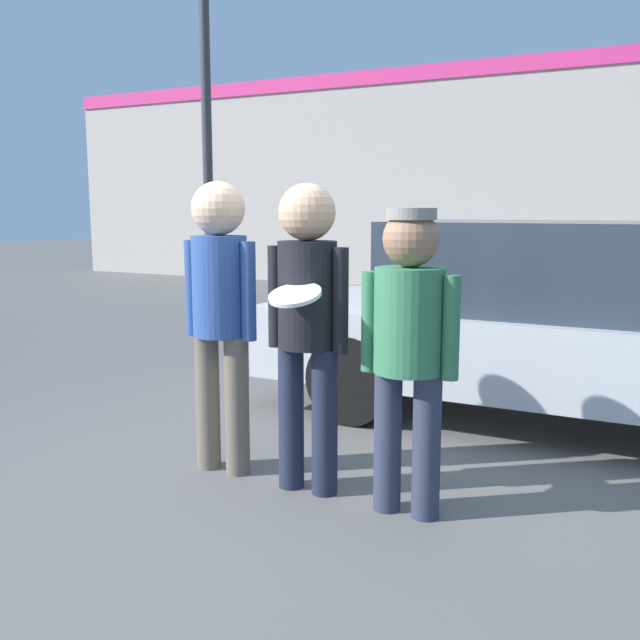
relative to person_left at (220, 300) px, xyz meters
name	(u,v)px	position (x,y,z in m)	size (l,w,h in m)	color
ground_plane	(271,492)	(0.45, -0.16, -1.08)	(56.00, 56.00, 0.00)	#5B5956
storefront_building	(570,175)	(0.45, 10.56, 1.18)	(24.00, 0.22, 4.45)	#B2A89E
person_left	(220,300)	(0.00, 0.00, 0.00)	(0.50, 0.33, 1.79)	#665B4C
person_middle_with_frisbee	(307,310)	(0.62, -0.04, -0.02)	(0.50, 0.56, 1.77)	#1E2338
person_right	(409,334)	(1.25, -0.08, -0.10)	(0.54, 0.37, 1.63)	#2D3347
parked_car_near	(559,323)	(1.67, 2.07, -0.31)	(4.54, 1.81, 1.53)	#B7BABF
street_lamp	(219,63)	(-2.53, 3.63, 2.24)	(1.10, 0.35, 5.39)	#38383D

